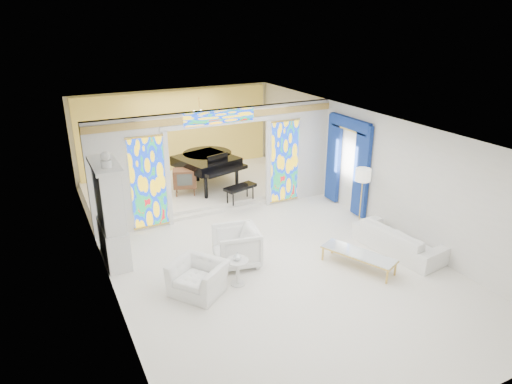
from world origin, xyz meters
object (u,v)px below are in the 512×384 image
sofa (399,239)px  coffee_table (359,254)px  armchair_right (236,246)px  tv_console (185,178)px  grand_piano (208,161)px  armchair_left (198,278)px  china_cabinet (111,214)px

sofa → coffee_table: 1.35m
armchair_right → tv_console: size_ratio=1.22×
grand_piano → armchair_left: bearing=-128.9°
china_cabinet → coffee_table: china_cabinet is taller
armchair_right → tv_console: (0.19, 4.23, 0.26)m
sofa → tv_console: bearing=25.6°
coffee_table → grand_piano: grand_piano is taller
grand_piano → tv_console: size_ratio=4.13×
grand_piano → tv_console: bearing=-168.9°
china_cabinet → armchair_left: size_ratio=2.61×
coffee_table → tv_console: (-2.20, 5.61, 0.36)m
china_cabinet → sofa: size_ratio=1.22×
china_cabinet → tv_console: bearing=46.8°
armchair_left → sofa: bearing=47.4°
coffee_table → grand_piano: 6.25m
armchair_right → china_cabinet: bearing=-110.1°
grand_piano → armchair_right: bearing=-119.4°
armchair_left → coffee_table: size_ratio=0.59×
china_cabinet → armchair_right: size_ratio=2.77×
armchair_right → coffee_table: bearing=70.0°
china_cabinet → grand_piano: bearing=42.5°
sofa → tv_console: size_ratio=2.76×
armchair_right → grand_piano: grand_piano is taller
armchair_left → sofa: (4.89, -0.51, -0.01)m
sofa → grand_piano: grand_piano is taller
armchair_left → china_cabinet: bearing=174.5°
armchair_right → sofa: 3.91m
china_cabinet → armchair_left: china_cabinet is taller
coffee_table → tv_console: size_ratio=2.17×
armchair_left → sofa: 4.92m
armchair_right → grand_piano: size_ratio=0.29×
armchair_right → coffee_table: 2.75m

